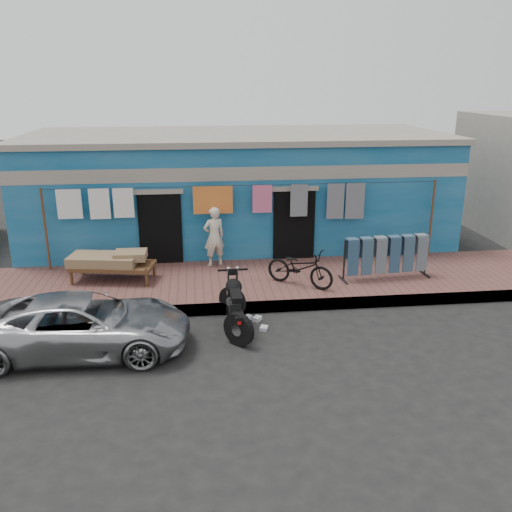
{
  "coord_description": "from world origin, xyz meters",
  "views": [
    {
      "loc": [
        -1.3,
        -9.23,
        4.82
      ],
      "look_at": [
        0.0,
        2.0,
        1.15
      ],
      "focal_mm": 38.0,
      "sensor_mm": 36.0,
      "label": 1
    }
  ],
  "objects_px": {
    "jeans_rack": "(386,257)",
    "car": "(84,324)",
    "bicycle": "(300,264)",
    "seated_person": "(214,237)",
    "motorcycle": "(235,304)",
    "charpoy": "(113,267)"
  },
  "relations": [
    {
      "from": "bicycle",
      "to": "jeans_rack",
      "type": "distance_m",
      "value": 2.17
    },
    {
      "from": "car",
      "to": "jeans_rack",
      "type": "height_order",
      "value": "jeans_rack"
    },
    {
      "from": "charpoy",
      "to": "jeans_rack",
      "type": "relative_size",
      "value": 0.95
    },
    {
      "from": "bicycle",
      "to": "seated_person",
      "type": "bearing_deg",
      "value": 85.37
    },
    {
      "from": "motorcycle",
      "to": "charpoy",
      "type": "xyz_separation_m",
      "value": [
        -2.72,
        2.52,
        0.02
      ]
    },
    {
      "from": "seated_person",
      "to": "charpoy",
      "type": "bearing_deg",
      "value": -0.2
    },
    {
      "from": "charpoy",
      "to": "motorcycle",
      "type": "bearing_deg",
      "value": -42.77
    },
    {
      "from": "jeans_rack",
      "to": "car",
      "type": "bearing_deg",
      "value": -158.96
    },
    {
      "from": "bicycle",
      "to": "motorcycle",
      "type": "xyz_separation_m",
      "value": [
        -1.64,
        -1.67,
        -0.22
      ]
    },
    {
      "from": "motorcycle",
      "to": "bicycle",
      "type": "bearing_deg",
      "value": 44.72
    },
    {
      "from": "bicycle",
      "to": "motorcycle",
      "type": "distance_m",
      "value": 2.35
    },
    {
      "from": "car",
      "to": "seated_person",
      "type": "relative_size",
      "value": 2.57
    },
    {
      "from": "bicycle",
      "to": "motorcycle",
      "type": "height_order",
      "value": "bicycle"
    },
    {
      "from": "motorcycle",
      "to": "seated_person",
      "type": "bearing_deg",
      "value": 93.87
    },
    {
      "from": "seated_person",
      "to": "bicycle",
      "type": "height_order",
      "value": "seated_person"
    },
    {
      "from": "car",
      "to": "jeans_rack",
      "type": "relative_size",
      "value": 1.75
    },
    {
      "from": "car",
      "to": "charpoy",
      "type": "bearing_deg",
      "value": -0.9
    },
    {
      "from": "bicycle",
      "to": "jeans_rack",
      "type": "bearing_deg",
      "value": -46.09
    },
    {
      "from": "jeans_rack",
      "to": "seated_person",
      "type": "bearing_deg",
      "value": 160.93
    },
    {
      "from": "car",
      "to": "bicycle",
      "type": "xyz_separation_m",
      "value": [
        4.49,
        2.28,
        0.22
      ]
    },
    {
      "from": "seated_person",
      "to": "motorcycle",
      "type": "height_order",
      "value": "seated_person"
    },
    {
      "from": "bicycle",
      "to": "charpoy",
      "type": "distance_m",
      "value": 4.45
    }
  ]
}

